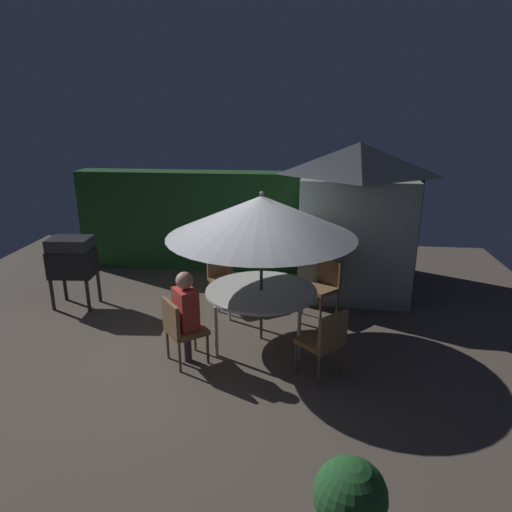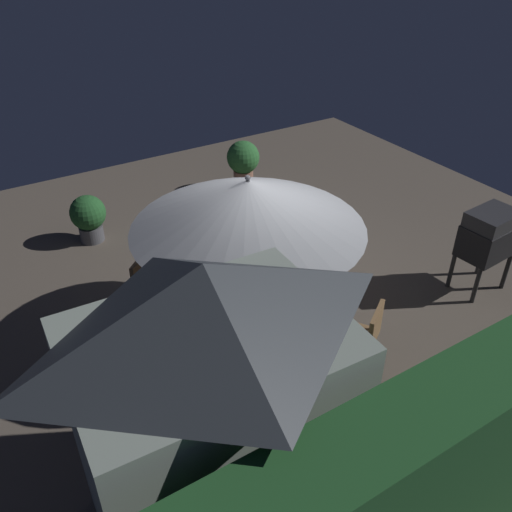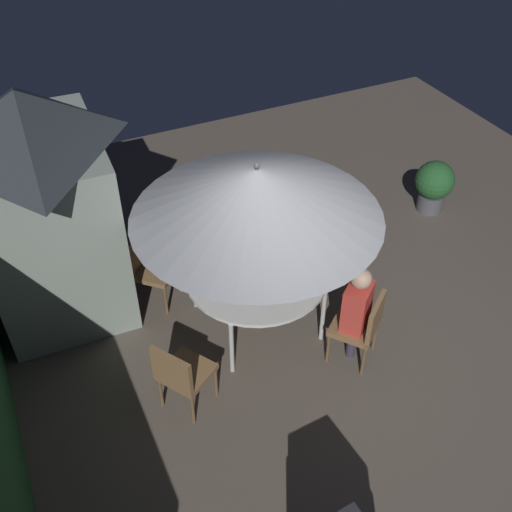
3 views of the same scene
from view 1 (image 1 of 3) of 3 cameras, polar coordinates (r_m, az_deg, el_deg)
The scene contains 12 objects.
ground_plane at distance 6.54m, azimuth -5.39°, elevation -11.70°, with size 11.00×11.00×0.00m, color brown.
hedge_backdrop at distance 9.41m, azimuth -1.41°, elevation 4.29°, with size 6.82×0.55×2.01m.
garden_shed at distance 8.19m, azimuth 12.20°, elevation 4.41°, with size 2.06×1.57×2.68m.
patio_table at distance 6.54m, azimuth 0.65°, elevation -4.58°, with size 1.58×1.58×0.77m.
patio_umbrella at distance 6.20m, azimuth 0.69°, elevation 4.94°, with size 2.60×2.60×2.17m.
bbq_grill at distance 8.18m, azimuth -21.85°, elevation -0.29°, with size 0.73×0.55×1.20m.
chair_near_shed at distance 6.09m, azimuth -9.34°, elevation -8.68°, with size 0.65×0.65×0.90m.
chair_far_side at distance 5.79m, azimuth 8.54°, elevation -10.17°, with size 0.65×0.65×0.90m.
chair_toward_hedge at distance 7.51m, azimuth 8.43°, elevation -3.37°, with size 0.65×0.65×0.90m.
chair_toward_house at distance 7.80m, azimuth -4.12°, elevation -2.38°, with size 0.64×0.64×0.90m.
potted_plant_by_grill at distance 3.94m, azimuth 11.54°, elevation -27.70°, with size 0.56×0.56×0.78m.
person_in_red at distance 6.01m, azimuth -8.71°, elevation -6.26°, with size 0.40×0.42×1.26m.
Camera 1 is at (1.20, -5.56, 3.24)m, focal length 32.27 mm.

